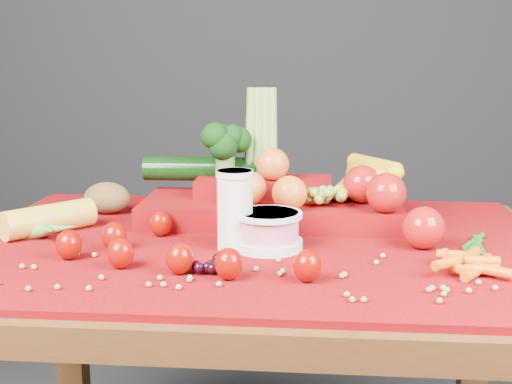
# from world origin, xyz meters

# --- Properties ---
(table) EXTENTS (1.10, 0.80, 0.75)m
(table) POSITION_xyz_m (0.00, 0.00, 0.66)
(table) COLOR #3C200D
(table) RESTS_ON ground
(red_cloth) EXTENTS (1.05, 0.75, 0.01)m
(red_cloth) POSITION_xyz_m (0.00, 0.00, 0.76)
(red_cloth) COLOR maroon
(red_cloth) RESTS_ON table
(milk_glass) EXTENTS (0.07, 0.07, 0.14)m
(milk_glass) POSITION_xyz_m (-0.03, -0.05, 0.84)
(milk_glass) COLOR silver
(milk_glass) RESTS_ON red_cloth
(yogurt_bowl) EXTENTS (0.12, 0.12, 0.07)m
(yogurt_bowl) POSITION_xyz_m (0.03, -0.05, 0.80)
(yogurt_bowl) COLOR silver
(yogurt_bowl) RESTS_ON red_cloth
(strawberry_scatter) EXTENTS (0.44, 0.28, 0.05)m
(strawberry_scatter) POSITION_xyz_m (-0.13, -0.15, 0.79)
(strawberry_scatter) COLOR #880303
(strawberry_scatter) RESTS_ON red_cloth
(dark_grape_cluster) EXTENTS (0.06, 0.05, 0.03)m
(dark_grape_cluster) POSITION_xyz_m (-0.05, -0.19, 0.78)
(dark_grape_cluster) COLOR black
(dark_grape_cluster) RESTS_ON red_cloth
(soybean_scatter) EXTENTS (0.84, 0.24, 0.01)m
(soybean_scatter) POSITION_xyz_m (0.00, -0.20, 0.77)
(soybean_scatter) COLOR #A08945
(soybean_scatter) RESTS_ON red_cloth
(corn_ear) EXTENTS (0.25, 0.26, 0.06)m
(corn_ear) POSITION_xyz_m (-0.39, -0.01, 0.78)
(corn_ear) COLOR yellow
(corn_ear) RESTS_ON red_cloth
(potato) EXTENTS (0.10, 0.07, 0.07)m
(potato) POSITION_xyz_m (-0.33, 0.19, 0.80)
(potato) COLOR brown
(potato) RESTS_ON red_cloth
(baby_carrot_pile) EXTENTS (0.18, 0.17, 0.03)m
(baby_carrot_pile) POSITION_xyz_m (0.35, -0.14, 0.78)
(baby_carrot_pile) COLOR #D75607
(baby_carrot_pile) RESTS_ON red_cloth
(green_bean_pile) EXTENTS (0.14, 0.12, 0.01)m
(green_bean_pile) POSITION_xyz_m (0.38, -0.01, 0.77)
(green_bean_pile) COLOR #1D6216
(green_bean_pile) RESTS_ON red_cloth
(produce_mound) EXTENTS (0.60, 0.37, 0.27)m
(produce_mound) POSITION_xyz_m (0.04, 0.16, 0.82)
(produce_mound) COLOR maroon
(produce_mound) RESTS_ON red_cloth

